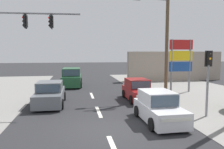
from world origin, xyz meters
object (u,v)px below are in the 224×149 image
at_px(sedan_kerbside_parked, 50,94).
at_px(hatchback_oncoming_near, 159,108).
at_px(pedestal_signal_right_kerb, 208,72).
at_px(utility_pole_midground_right, 166,25).
at_px(traffic_signal_mast, 12,41).
at_px(shopping_plaza_sign, 181,58).
at_px(hatchback_receding_far, 138,90).
at_px(suv_crossing_left, 72,78).

relative_size(sedan_kerbside_parked, hatchback_oncoming_near, 1.16).
xyz_separation_m(pedestal_signal_right_kerb, sedan_kerbside_parked, (-8.64, 4.23, -1.71)).
xyz_separation_m(utility_pole_midground_right, traffic_signal_mast, (-10.59, -2.87, -1.43)).
height_order(traffic_signal_mast, hatchback_oncoming_near, traffic_signal_mast).
relative_size(shopping_plaza_sign, hatchback_oncoming_near, 1.26).
bearing_deg(sedan_kerbside_parked, utility_pole_midground_right, 10.25).
height_order(pedestal_signal_right_kerb, hatchback_oncoming_near, pedestal_signal_right_kerb).
height_order(hatchback_receding_far, suv_crossing_left, suv_crossing_left).
bearing_deg(sedan_kerbside_parked, shopping_plaza_sign, 15.37).
bearing_deg(pedestal_signal_right_kerb, utility_pole_midground_right, 89.35).
height_order(utility_pole_midground_right, hatchback_oncoming_near, utility_pole_midground_right).
distance_m(sedan_kerbside_parked, hatchback_oncoming_near, 7.38).
bearing_deg(sedan_kerbside_parked, suv_crossing_left, 80.59).
xyz_separation_m(traffic_signal_mast, shopping_plaza_sign, (12.64, 4.25, -1.16)).
xyz_separation_m(utility_pole_midground_right, hatchback_oncoming_near, (-2.97, -6.21, -4.87)).
height_order(utility_pole_midground_right, sedan_kerbside_parked, utility_pole_midground_right).
bearing_deg(sedan_kerbside_parked, traffic_signal_mast, -145.42).
bearing_deg(shopping_plaza_sign, sedan_kerbside_parked, -164.63).
bearing_deg(hatchback_receding_far, hatchback_oncoming_near, -94.81).
relative_size(traffic_signal_mast, hatchback_receding_far, 1.64).
distance_m(hatchback_receding_far, suv_crossing_left, 8.98).
relative_size(traffic_signal_mast, hatchback_oncoming_near, 1.64).
height_order(utility_pole_midground_right, traffic_signal_mast, utility_pole_midground_right).
bearing_deg(hatchback_receding_far, suv_crossing_left, 122.59).
height_order(utility_pole_midground_right, shopping_plaza_sign, utility_pole_midground_right).
xyz_separation_m(pedestal_signal_right_kerb, hatchback_oncoming_near, (-2.90, -0.41, -1.71)).
xyz_separation_m(utility_pole_midground_right, shopping_plaza_sign, (2.06, 1.38, -2.59)).
bearing_deg(hatchback_oncoming_near, hatchback_receding_far, 85.19).
relative_size(traffic_signal_mast, shopping_plaza_sign, 1.30).
relative_size(pedestal_signal_right_kerb, hatchback_receding_far, 0.98).
bearing_deg(traffic_signal_mast, pedestal_signal_right_kerb, -15.60).
bearing_deg(hatchback_receding_far, sedan_kerbside_parked, -175.82).
bearing_deg(suv_crossing_left, hatchback_oncoming_near, -70.80).
bearing_deg(suv_crossing_left, shopping_plaza_sign, -28.19).
height_order(utility_pole_midground_right, pedestal_signal_right_kerb, utility_pole_midground_right).
relative_size(hatchback_receding_far, suv_crossing_left, 0.79).
xyz_separation_m(utility_pole_midground_right, hatchback_receding_far, (-2.54, -1.12, -4.87)).
height_order(pedestal_signal_right_kerb, hatchback_receding_far, pedestal_signal_right_kerb).
bearing_deg(sedan_kerbside_parked, hatchback_oncoming_near, -38.97).
distance_m(utility_pole_midground_right, pedestal_signal_right_kerb, 6.61).
relative_size(utility_pole_midground_right, traffic_signal_mast, 1.74).
height_order(hatchback_receding_far, hatchback_oncoming_near, same).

